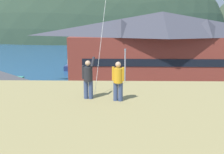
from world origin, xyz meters
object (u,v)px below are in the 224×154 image
object	(u,v)px
harbor_lodge	(161,47)
parked_car_back_row_left	(144,110)
parked_car_front_row_end	(161,132)
person_kite_flyer	(88,78)
parked_car_mid_row_near	(216,106)
person_companion	(118,80)
parked_car_lone_by_shed	(220,129)
moored_boat_outer_mooring	(104,67)
parked_car_back_row_right	(74,137)
parked_car_front_row_red	(47,106)
wharf_dock	(88,68)
moored_boat_wharfside	(73,65)
parked_car_corner_spot	(94,105)
parking_light_pole	(125,73)

from	to	relation	value
harbor_lodge	parked_car_back_row_left	world-z (taller)	harbor_lodge
parked_car_front_row_end	person_kite_flyer	world-z (taller)	person_kite_flyer
parked_car_mid_row_near	person_companion	distance (m)	21.55
person_kite_flyer	parked_car_back_row_left	bearing A→B (deg)	74.75
parked_car_lone_by_shed	parked_car_back_row_left	world-z (taller)	same
moored_boat_outer_mooring	parked_car_back_row_right	bearing A→B (deg)	-91.25
parked_car_lone_by_shed	parked_car_front_row_red	world-z (taller)	same
harbor_lodge	person_companion	xyz separation A→B (m)	(-6.70, -30.19, 2.09)
wharf_dock	moored_boat_outer_mooring	xyz separation A→B (m)	(3.21, -0.13, 0.37)
harbor_lodge	parked_car_front_row_end	distance (m)	20.75
parked_car_front_row_red	person_kite_flyer	size ratio (longest dim) A/B	2.27
parked_car_mid_row_near	parked_car_front_row_red	xyz separation A→B (m)	(-18.81, -0.42, 0.00)
parked_car_front_row_red	parked_car_back_row_left	bearing A→B (deg)	-6.57
moored_boat_wharfside	moored_boat_outer_mooring	bearing A→B (deg)	-11.96
parked_car_corner_spot	wharf_dock	bearing A→B (deg)	97.81
parked_car_front_row_end	harbor_lodge	bearing A→B (deg)	81.61
harbor_lodge	person_kite_flyer	xyz separation A→B (m)	(-8.03, -29.89, 2.11)
parked_car_corner_spot	person_kite_flyer	world-z (taller)	person_kite_flyer
harbor_lodge	moored_boat_outer_mooring	size ratio (longest dim) A/B	5.11
harbor_lodge	moored_boat_wharfside	distance (m)	21.50
parked_car_mid_row_near	person_kite_flyer	distance (m)	22.03
parked_car_lone_by_shed	moored_boat_outer_mooring	bearing A→B (deg)	111.03
person_companion	moored_boat_outer_mooring	bearing A→B (deg)	93.90
person_companion	harbor_lodge	bearing A→B (deg)	77.49
parked_car_lone_by_shed	person_companion	bearing A→B (deg)	-129.56
person_kite_flyer	harbor_lodge	bearing A→B (deg)	74.96
wharf_dock	person_kite_flyer	size ratio (longest dim) A/B	7.44
wharf_dock	person_companion	world-z (taller)	person_companion
person_kite_flyer	parked_car_lone_by_shed	bearing A→B (deg)	45.75
parked_car_back_row_right	wharf_dock	bearing A→B (deg)	94.30
parked_car_back_row_left	person_companion	bearing A→B (deg)	-100.28
parked_car_back_row_right	person_companion	world-z (taller)	person_companion
parked_car_corner_spot	person_kite_flyer	xyz separation A→B (m)	(1.31, -16.82, 7.04)
parked_car_front_row_red	wharf_dock	bearing A→B (deg)	85.95
parking_light_pole	person_kite_flyer	xyz separation A→B (m)	(-2.19, -19.90, 4.05)
wharf_dock	parked_car_lone_by_shed	size ratio (longest dim) A/B	3.21
parked_car_front_row_red	parked_car_back_row_left	size ratio (longest dim) A/B	0.97
parked_car_back_row_left	parked_car_mid_row_near	bearing A→B (deg)	11.50
parked_car_lone_by_shed	person_kite_flyer	bearing A→B (deg)	-134.25
parked_car_lone_by_shed	person_kite_flyer	distance (m)	16.49
parked_car_corner_spot	parking_light_pole	xyz separation A→B (m)	(3.50, 3.08, 2.99)
parked_car_mid_row_near	parked_car_corner_spot	xyz separation A→B (m)	(-13.58, -0.06, 0.00)
parked_car_corner_spot	parked_car_front_row_end	bearing A→B (deg)	-47.03
harbor_lodge	person_kite_flyer	size ratio (longest dim) A/B	15.84
parked_car_mid_row_near	person_kite_flyer	xyz separation A→B (m)	(-12.27, -16.89, 7.04)
parked_car_back_row_right	parked_car_mid_row_near	bearing A→B (deg)	29.52
parked_car_back_row_left	person_companion	size ratio (longest dim) A/B	2.50
moored_boat_outer_mooring	parked_car_front_row_end	size ratio (longest dim) A/B	1.33
harbor_lodge	parked_car_front_row_end	world-z (taller)	harbor_lodge
harbor_lodge	parked_car_mid_row_near	world-z (taller)	harbor_lodge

